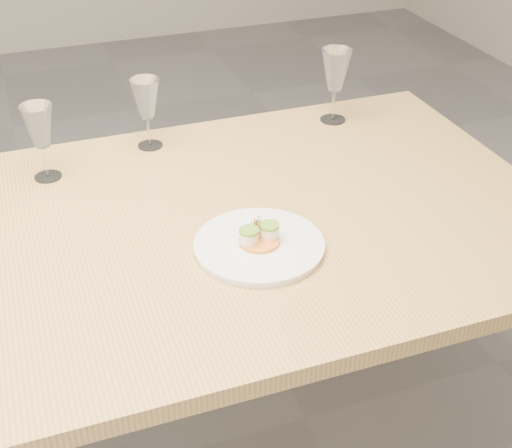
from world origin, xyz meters
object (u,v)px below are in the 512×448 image
object	(u,v)px
dining_table	(30,281)
wine_glass_3	(336,72)
wine_glass_2	(146,100)
dinner_plate	(259,244)
wine_glass_1	(39,128)

from	to	relation	value
dining_table	wine_glass_3	size ratio (longest dim) A/B	11.52
dining_table	wine_glass_2	size ratio (longest dim) A/B	12.72
dinner_plate	wine_glass_2	xyz separation A→B (m)	(-0.11, 0.55, 0.12)
dinner_plate	wine_glass_3	distance (m)	0.69
wine_glass_1	wine_glass_2	distance (m)	0.29
dining_table	wine_glass_1	size ratio (longest dim) A/B	12.54
dining_table	dinner_plate	size ratio (longest dim) A/B	8.68
wine_glass_2	wine_glass_3	world-z (taller)	wine_glass_3
dining_table	wine_glass_2	distance (m)	0.58
dinner_plate	wine_glass_2	size ratio (longest dim) A/B	1.47
wine_glass_1	wine_glass_2	size ratio (longest dim) A/B	1.01
dining_table	dinner_plate	bearing A→B (deg)	-16.87
wine_glass_2	wine_glass_3	distance (m)	0.53
wine_glass_2	dining_table	bearing A→B (deg)	-131.62
dining_table	wine_glass_1	world-z (taller)	wine_glass_1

